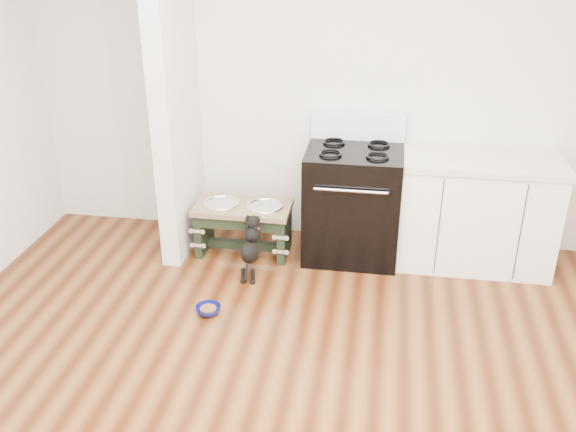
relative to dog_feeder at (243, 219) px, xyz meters
name	(u,v)px	position (x,y,z in m)	size (l,w,h in m)	color
room_shell	(273,160)	(0.64, -2.03, 1.31)	(5.00, 5.00, 5.00)	silver
partition_wall	(175,91)	(-0.53, 0.07, 1.04)	(0.15, 0.80, 2.70)	silver
oven_range	(353,201)	(0.89, 0.13, 0.17)	(0.76, 0.69, 1.14)	black
cabinet_run	(476,211)	(1.87, 0.15, 0.14)	(1.24, 0.64, 0.91)	white
dog_feeder	(243,219)	(0.00, 0.00, 0.00)	(0.79, 0.42, 0.45)	black
puppy	(251,246)	(0.14, -0.36, -0.04)	(0.14, 0.41, 0.48)	black
floor_bowl	(208,310)	(-0.05, -0.94, -0.28)	(0.23, 0.23, 0.06)	navy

